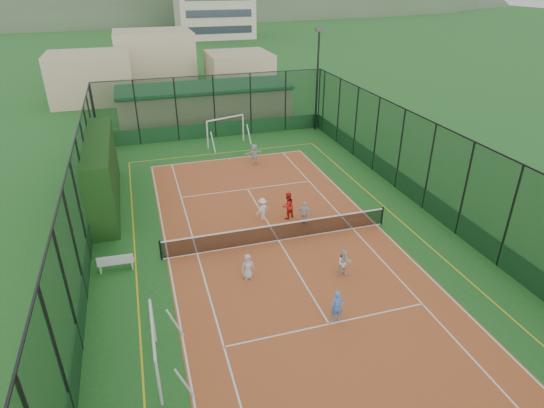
{
  "coord_description": "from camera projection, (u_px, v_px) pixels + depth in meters",
  "views": [
    {
      "loc": [
        -6.02,
        -18.63,
        12.05
      ],
      "look_at": [
        0.18,
        1.75,
        1.2
      ],
      "focal_mm": 30.0,
      "sensor_mm": 36.0,
      "label": 1
    }
  ],
  "objects": [
    {
      "name": "court_slab",
      "position": [
        279.0,
        241.0,
        22.91
      ],
      "size": [
        11.17,
        23.97,
        0.01
      ],
      "primitive_type": "cube",
      "color": "#A24E24",
      "rests_on": "ground"
    },
    {
      "name": "child_near_right",
      "position": [
        344.0,
        263.0,
        19.96
      ],
      "size": [
        0.71,
        0.6,
        1.33
      ],
      "primitive_type": "imported",
      "rotation": [
        0.0,
        0.0,
        -0.15
      ],
      "color": "silver",
      "rests_on": "court_slab"
    },
    {
      "name": "tennis_balls",
      "position": [
        298.0,
        224.0,
        24.38
      ],
      "size": [
        3.73,
        1.3,
        0.07
      ],
      "color": "#CCE033",
      "rests_on": "court_slab"
    },
    {
      "name": "child_near_left",
      "position": [
        248.0,
        267.0,
        19.84
      ],
      "size": [
        0.61,
        0.42,
        1.2
      ],
      "primitive_type": "imported",
      "rotation": [
        0.0,
        0.0,
        0.07
      ],
      "color": "silver",
      "rests_on": "court_slab"
    },
    {
      "name": "tennis_net",
      "position": [
        279.0,
        232.0,
        22.67
      ],
      "size": [
        11.67,
        0.12,
        1.06
      ],
      "primitive_type": null,
      "color": "black",
      "rests_on": "ground"
    },
    {
      "name": "ground",
      "position": [
        279.0,
        241.0,
        22.91
      ],
      "size": [
        300.0,
        300.0,
        0.0
      ],
      "primitive_type": "plane",
      "color": "#205E21",
      "rests_on": "ground"
    },
    {
      "name": "white_bench",
      "position": [
        116.0,
        262.0,
        20.46
      ],
      "size": [
        1.59,
        0.5,
        0.88
      ],
      "primitive_type": null,
      "rotation": [
        0.0,
        0.0,
        -0.05
      ],
      "color": "white",
      "rests_on": "ground"
    },
    {
      "name": "child_far_left",
      "position": [
        262.0,
        209.0,
        24.56
      ],
      "size": [
        0.96,
        0.81,
        1.29
      ],
      "primitive_type": "imported",
      "rotation": [
        0.0,
        0.0,
        3.63
      ],
      "color": "white",
      "rests_on": "court_slab"
    },
    {
      "name": "child_far_back",
      "position": [
        254.0,
        154.0,
        31.81
      ],
      "size": [
        1.39,
        0.65,
        1.45
      ],
      "primitive_type": "imported",
      "rotation": [
        0.0,
        0.0,
        3.32
      ],
      "color": "silver",
      "rests_on": "court_slab"
    },
    {
      "name": "perimeter_fence",
      "position": [
        279.0,
        196.0,
        21.78
      ],
      "size": [
        18.12,
        34.12,
        5.0
      ],
      "primitive_type": null,
      "color": "black",
      "rests_on": "ground"
    },
    {
      "name": "child_far_right",
      "position": [
        304.0,
        213.0,
        24.1
      ],
      "size": [
        0.85,
        0.66,
        1.34
      ],
      "primitive_type": "imported",
      "rotation": [
        0.0,
        0.0,
        2.66
      ],
      "color": "silver",
      "rests_on": "court_slab"
    },
    {
      "name": "clubhouse",
      "position": [
        205.0,
        103.0,
        40.95
      ],
      "size": [
        15.2,
        7.2,
        3.15
      ],
      "primitive_type": null,
      "color": "tan",
      "rests_on": "ground"
    },
    {
      "name": "hedge_left",
      "position": [
        103.0,
        172.0,
        25.76
      ],
      "size": [
        1.35,
        8.97,
        3.92
      ],
      "primitive_type": "cube",
      "color": "black",
      "rests_on": "ground"
    },
    {
      "name": "futsal_goal_far",
      "position": [
        226.0,
        131.0,
        35.3
      ],
      "size": [
        3.44,
        1.95,
        2.13
      ],
      "primitive_type": null,
      "rotation": [
        0.0,
        0.0,
        0.32
      ],
      "color": "white",
      "rests_on": "ground"
    },
    {
      "name": "floodlight_ne",
      "position": [
        317.0,
        81.0,
        37.42
      ],
      "size": [
        0.6,
        0.26,
        8.25
      ],
      "primitive_type": null,
      "color": "black",
      "rests_on": "ground"
    },
    {
      "name": "child_near_mid",
      "position": [
        337.0,
        306.0,
        17.35
      ],
      "size": [
        0.54,
        0.4,
        1.33
      ],
      "primitive_type": "imported",
      "rotation": [
        0.0,
        0.0,
        -0.18
      ],
      "color": "#518AE5",
      "rests_on": "court_slab"
    },
    {
      "name": "coach",
      "position": [
        288.0,
        206.0,
        24.67
      ],
      "size": [
        0.92,
        0.84,
        1.53
      ],
      "primitive_type": "imported",
      "rotation": [
        0.0,
        0.0,
        3.57
      ],
      "color": "red",
      "rests_on": "court_slab"
    },
    {
      "name": "futsal_goal_near",
      "position": [
        156.0,
        349.0,
        15.01
      ],
      "size": [
        2.96,
        0.87,
        1.91
      ],
      "primitive_type": null,
      "rotation": [
        0.0,
        0.0,
        1.57
      ],
      "color": "white",
      "rests_on": "ground"
    },
    {
      "name": "distant_hills",
      "position": [
        142.0,
        14.0,
        150.77
      ],
      "size": [
        200.0,
        60.0,
        24.0
      ],
      "primitive_type": null,
      "color": "#384C33",
      "rests_on": "ground"
    }
  ]
}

